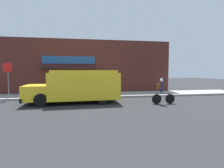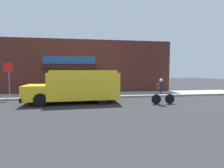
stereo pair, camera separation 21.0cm
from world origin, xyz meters
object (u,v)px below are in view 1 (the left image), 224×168
at_px(school_bus, 78,86).
at_px(stop_sign_post, 8,74).
at_px(cyclist, 162,92).
at_px(trash_bin, 45,89).

xyz_separation_m(school_bus, stop_sign_post, (-4.91, 1.95, 0.74)).
xyz_separation_m(cyclist, stop_sign_post, (-10.10, 3.36, 1.05)).
bearing_deg(stop_sign_post, school_bus, -21.69).
distance_m(cyclist, trash_bin, 8.95).
height_order(cyclist, trash_bin, cyclist).
height_order(school_bus, trash_bin, school_bus).
relative_size(school_bus, trash_bin, 6.01).
xyz_separation_m(school_bus, cyclist, (5.19, -1.41, -0.31)).
distance_m(cyclist, stop_sign_post, 10.69).
bearing_deg(school_bus, cyclist, -17.05).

